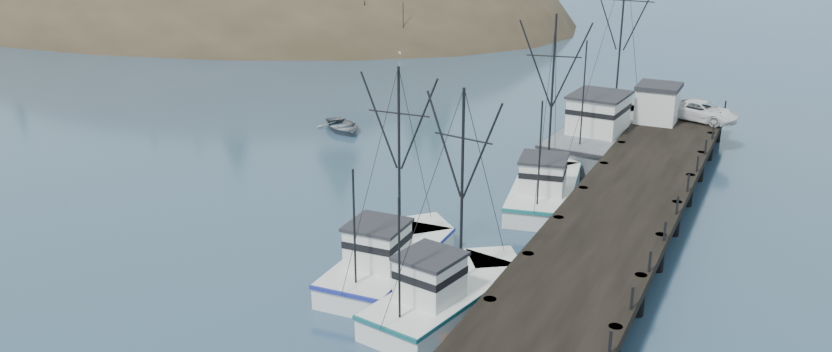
{
  "coord_description": "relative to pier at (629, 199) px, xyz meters",
  "views": [
    {
      "loc": [
        21.66,
        -27.36,
        17.82
      ],
      "look_at": [
        2.53,
        12.34,
        2.5
      ],
      "focal_mm": 35.0,
      "sensor_mm": 36.0,
      "label": 1
    }
  ],
  "objects": [
    {
      "name": "trawler_far",
      "position": [
        -5.46,
        2.1,
        -0.87
      ],
      "size": [
        5.37,
        11.46,
        11.63
      ],
      "color": "white",
      "rests_on": "ground"
    },
    {
      "name": "moored_sailboats",
      "position": [
        -47.16,
        43.29,
        -1.36
      ],
      "size": [
        23.45,
        14.19,
        6.35
      ],
      "color": "white",
      "rests_on": "ground"
    },
    {
      "name": "pier",
      "position": [
        0.0,
        0.0,
        0.0
      ],
      "size": [
        6.0,
        44.0,
        2.0
      ],
      "color": "black",
      "rests_on": "ground"
    },
    {
      "name": "headland",
      "position": [
        -88.95,
        62.61,
        -6.24
      ],
      "size": [
        134.8,
        78.0,
        51.0
      ],
      "color": "#382D1E",
      "rests_on": "ground"
    },
    {
      "name": "ground",
      "position": [
        -14.0,
        -16.0,
        -1.69
      ],
      "size": [
        400.0,
        400.0,
        0.0
      ],
      "primitive_type": "plane",
      "color": "navy",
      "rests_on": "ground"
    },
    {
      "name": "work_vessel",
      "position": [
        -4.66,
        14.69,
        -0.46
      ],
      "size": [
        6.13,
        16.94,
        13.94
      ],
      "color": "slate",
      "rests_on": "ground"
    },
    {
      "name": "motorboat",
      "position": [
        -24.73,
        10.3,
        -1.69
      ],
      "size": [
        5.95,
        5.81,
        1.01
      ],
      "primitive_type": "imported",
      "rotation": [
        0.0,
        0.0,
        0.86
      ],
      "color": "slate",
      "rests_on": "ground"
    },
    {
      "name": "pickup_truck",
      "position": [
        1.5,
        18.0,
        1.05
      ],
      "size": [
        5.8,
        3.99,
        1.47
      ],
      "primitive_type": "imported",
      "rotation": [
        0.0,
        0.0,
        1.25
      ],
      "color": "white",
      "rests_on": "pier"
    },
    {
      "name": "pier_shed",
      "position": [
        -1.46,
        16.38,
        1.73
      ],
      "size": [
        3.0,
        3.2,
        2.8
      ],
      "color": "silver",
      "rests_on": "pier"
    },
    {
      "name": "trawler_mid",
      "position": [
        -9.22,
        -11.11,
        -0.87
      ],
      "size": [
        3.84,
        10.61,
        10.62
      ],
      "color": "white",
      "rests_on": "ground"
    },
    {
      "name": "trawler_near",
      "position": [
        -5.21,
        -13.29,
        -0.87
      ],
      "size": [
        4.92,
        10.28,
        10.49
      ],
      "color": "white",
      "rests_on": "ground"
    }
  ]
}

